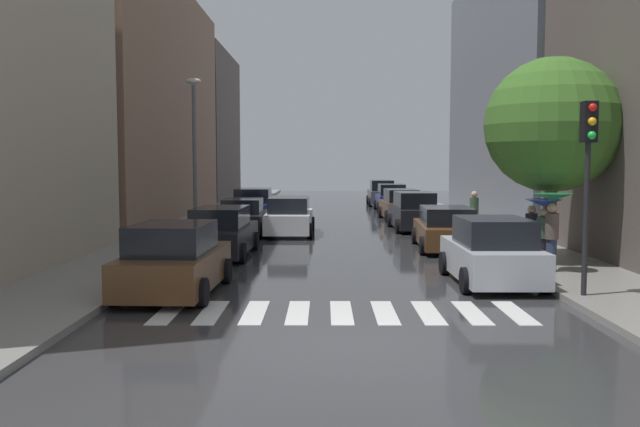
{
  "coord_description": "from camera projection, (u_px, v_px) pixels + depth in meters",
  "views": [
    {
      "loc": [
        -0.36,
        -10.89,
        3.13
      ],
      "look_at": [
        -0.53,
        17.76,
        0.89
      ],
      "focal_mm": 37.33,
      "sensor_mm": 36.0,
      "label": 1
    }
  ],
  "objects": [
    {
      "name": "parked_car_right_fifth",
      "position": [
        391.0,
        198.0,
        42.14
      ],
      "size": [
        2.01,
        4.18,
        1.71
      ],
      "rotation": [
        0.0,
        0.0,
        1.57
      ],
      "color": "navy",
      "rests_on": "ground"
    },
    {
      "name": "parked_car_left_third",
      "position": [
        243.0,
        217.0,
        28.74
      ],
      "size": [
        2.1,
        4.28,
        1.54
      ],
      "rotation": [
        0.0,
        0.0,
        1.59
      ],
      "color": "black",
      "rests_on": "ground"
    },
    {
      "name": "sidewalk_left",
      "position": [
        208.0,
        220.0,
        35.05
      ],
      "size": [
        3.0,
        72.0,
        0.15
      ],
      "primitive_type": "cube",
      "color": "gray",
      "rests_on": "ground"
    },
    {
      "name": "pedestrian_far_side",
      "position": [
        552.0,
        214.0,
        17.95
      ],
      "size": [
        1.05,
        1.05,
        2.12
      ],
      "rotation": [
        0.0,
        0.0,
        2.74
      ],
      "color": "navy",
      "rests_on": "sidewalk_right"
    },
    {
      "name": "lamp_post_left",
      "position": [
        194.0,
        144.0,
        26.57
      ],
      "size": [
        0.6,
        0.28,
        6.29
      ],
      "color": "#595B60",
      "rests_on": "sidewalk_left"
    },
    {
      "name": "traffic_light_right_corner",
      "position": [
        588.0,
        155.0,
        14.6
      ],
      "size": [
        0.3,
        0.42,
        4.3
      ],
      "color": "black",
      "rests_on": "sidewalk_right"
    },
    {
      "name": "street_tree_right",
      "position": [
        553.0,
        125.0,
        19.94
      ],
      "size": [
        4.05,
        4.05,
        6.1
      ],
      "color": "#513823",
      "rests_on": "sidewalk_right"
    },
    {
      "name": "pedestrian_by_kerb",
      "position": [
        543.0,
        217.0,
        19.15
      ],
      "size": [
        1.02,
        1.02,
        1.89
      ],
      "rotation": [
        0.0,
        0.0,
        4.72
      ],
      "color": "black",
      "rests_on": "sidewalk_right"
    },
    {
      "name": "building_left_far",
      "position": [
        193.0,
        127.0,
        53.82
      ],
      "size": [
        6.0,
        13.29,
        11.82
      ],
      "primitive_type": "cube",
      "color": "#564C47",
      "rests_on": "ground"
    },
    {
      "name": "pedestrian_near_tree",
      "position": [
        474.0,
        212.0,
        26.94
      ],
      "size": [
        0.36,
        0.36,
        1.79
      ],
      "rotation": [
        0.0,
        0.0,
        6.11
      ],
      "color": "gray",
      "rests_on": "sidewalk_right"
    },
    {
      "name": "parked_car_right_nearest",
      "position": [
        492.0,
        253.0,
        16.99
      ],
      "size": [
        2.12,
        4.11,
        1.71
      ],
      "rotation": [
        0.0,
        0.0,
        1.58
      ],
      "color": "#B2B7BF",
      "rests_on": "ground"
    },
    {
      "name": "parked_car_right_sixth",
      "position": [
        381.0,
        194.0,
        47.48
      ],
      "size": [
        2.02,
        4.61,
        1.81
      ],
      "rotation": [
        0.0,
        0.0,
        1.56
      ],
      "color": "#474C51",
      "rests_on": "ground"
    },
    {
      "name": "parked_car_left_second",
      "position": [
        222.0,
        233.0,
        21.96
      ],
      "size": [
        2.11,
        4.8,
        1.64
      ],
      "rotation": [
        0.0,
        0.0,
        1.54
      ],
      "color": "black",
      "rests_on": "ground"
    },
    {
      "name": "parked_car_left_nearest",
      "position": [
        174.0,
        261.0,
        15.65
      ],
      "size": [
        2.25,
        4.36,
        1.7
      ],
      "rotation": [
        0.0,
        0.0,
        1.53
      ],
      "color": "brown",
      "rests_on": "ground"
    },
    {
      "name": "parked_car_right_third",
      "position": [
        414.0,
        212.0,
        30.34
      ],
      "size": [
        2.12,
        4.54,
        1.76
      ],
      "rotation": [
        0.0,
        0.0,
        1.6
      ],
      "color": "black",
      "rests_on": "ground"
    },
    {
      "name": "building_left_mid",
      "position": [
        128.0,
        102.0,
        36.01
      ],
      "size": [
        6.0,
        21.54,
        12.71
      ],
      "primitive_type": "cube",
      "color": "#8C6B56",
      "rests_on": "ground"
    },
    {
      "name": "parked_car_left_fourth",
      "position": [
        254.0,
        207.0,
        33.95
      ],
      "size": [
        2.21,
        4.42,
        1.78
      ],
      "rotation": [
        0.0,
        0.0,
        1.58
      ],
      "color": "navy",
      "rests_on": "ground"
    },
    {
      "name": "crosswalk_stripes",
      "position": [
        341.0,
        312.0,
        13.79
      ],
      "size": [
        7.65,
        2.2,
        0.01
      ],
      "color": "silver",
      "rests_on": "ground"
    },
    {
      "name": "pedestrian_foreground",
      "position": [
        531.0,
        232.0,
        20.11
      ],
      "size": [
        0.36,
        0.36,
        1.66
      ],
      "rotation": [
        0.0,
        0.0,
        5.16
      ],
      "color": "gray",
      "rests_on": "sidewalk_right"
    },
    {
      "name": "sidewalk_right",
      "position": [
        454.0,
        220.0,
        34.98
      ],
      "size": [
        3.0,
        72.0,
        0.15
      ],
      "primitive_type": "cube",
      "color": "gray",
      "rests_on": "ground"
    },
    {
      "name": "car_midroad",
      "position": [
        289.0,
        217.0,
        28.5
      ],
      "size": [
        2.11,
        4.69,
        1.63
      ],
      "rotation": [
        0.0,
        0.0,
        1.56
      ],
      "color": "silver",
      "rests_on": "ground"
    },
    {
      "name": "parked_car_right_fourth",
      "position": [
        401.0,
        206.0,
        35.56
      ],
      "size": [
        2.15,
        4.3,
        1.66
      ],
      "rotation": [
        0.0,
        0.0,
        1.61
      ],
      "color": "brown",
      "rests_on": "ground"
    },
    {
      "name": "parked_car_right_second",
      "position": [
        446.0,
        229.0,
        23.65
      ],
      "size": [
        2.26,
        4.71,
        1.53
      ],
      "rotation": [
        0.0,
        0.0,
        1.52
      ],
      "color": "brown",
      "rests_on": "ground"
    },
    {
      "name": "building_right_mid",
      "position": [
        539.0,
        93.0,
        35.06
      ],
      "size": [
        6.0,
        17.93,
        13.5
      ],
      "primitive_type": "cube",
      "color": "slate",
      "rests_on": "ground"
    },
    {
      "name": "ground_plane",
      "position": [
        331.0,
        221.0,
        35.02
      ],
      "size": [
        28.0,
        72.0,
        0.04
      ],
      "primitive_type": "cube",
      "color": "#333336"
    }
  ]
}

